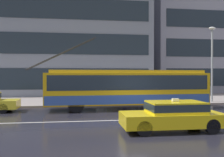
{
  "coord_description": "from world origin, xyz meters",
  "views": [
    {
      "loc": [
        -3.8,
        -14.49,
        2.4
      ],
      "look_at": [
        -1.2,
        3.57,
        2.16
      ],
      "focal_mm": 40.93,
      "sensor_mm": 36.0,
      "label": 1
    }
  ],
  "objects_px": {
    "trolleybus": "(127,88)",
    "taxi_oncoming_near": "(173,114)",
    "pedestrian_approaching_curb": "(109,84)",
    "pedestrian_at_shelter": "(124,85)",
    "pedestrian_walking_past": "(75,82)",
    "bus_shelter": "(117,80)",
    "street_lamp": "(212,57)"
  },
  "relations": [
    {
      "from": "trolleybus",
      "to": "pedestrian_at_shelter",
      "type": "distance_m",
      "value": 3.19
    },
    {
      "from": "pedestrian_approaching_curb",
      "to": "street_lamp",
      "type": "height_order",
      "value": "street_lamp"
    },
    {
      "from": "pedestrian_approaching_curb",
      "to": "pedestrian_walking_past",
      "type": "relative_size",
      "value": 0.93
    },
    {
      "from": "trolleybus",
      "to": "pedestrian_walking_past",
      "type": "bearing_deg",
      "value": 136.18
    },
    {
      "from": "bus_shelter",
      "to": "pedestrian_walking_past",
      "type": "bearing_deg",
      "value": 176.88
    },
    {
      "from": "taxi_oncoming_near",
      "to": "pedestrian_approaching_curb",
      "type": "height_order",
      "value": "pedestrian_approaching_curb"
    },
    {
      "from": "pedestrian_walking_past",
      "to": "trolleybus",
      "type": "bearing_deg",
      "value": -43.82
    },
    {
      "from": "street_lamp",
      "to": "taxi_oncoming_near",
      "type": "bearing_deg",
      "value": -126.98
    },
    {
      "from": "pedestrian_at_shelter",
      "to": "pedestrian_walking_past",
      "type": "height_order",
      "value": "pedestrian_walking_past"
    },
    {
      "from": "pedestrian_approaching_curb",
      "to": "pedestrian_walking_past",
      "type": "xyz_separation_m",
      "value": [
        -2.7,
        1.04,
        0.13
      ]
    },
    {
      "from": "pedestrian_approaching_curb",
      "to": "pedestrian_at_shelter",
      "type": "bearing_deg",
      "value": 29.01
    },
    {
      "from": "taxi_oncoming_near",
      "to": "pedestrian_at_shelter",
      "type": "distance_m",
      "value": 10.36
    },
    {
      "from": "street_lamp",
      "to": "pedestrian_at_shelter",
      "type": "bearing_deg",
      "value": 175.41
    },
    {
      "from": "bus_shelter",
      "to": "street_lamp",
      "type": "bearing_deg",
      "value": -5.18
    },
    {
      "from": "trolleybus",
      "to": "pedestrian_approaching_curb",
      "type": "bearing_deg",
      "value": 111.0
    },
    {
      "from": "trolleybus",
      "to": "pedestrian_at_shelter",
      "type": "bearing_deg",
      "value": 83.3
    },
    {
      "from": "pedestrian_walking_past",
      "to": "street_lamp",
      "type": "relative_size",
      "value": 0.32
    },
    {
      "from": "bus_shelter",
      "to": "pedestrian_walking_past",
      "type": "relative_size",
      "value": 1.75
    },
    {
      "from": "trolleybus",
      "to": "street_lamp",
      "type": "bearing_deg",
      "value": 18.11
    },
    {
      "from": "trolleybus",
      "to": "bus_shelter",
      "type": "height_order",
      "value": "trolleybus"
    },
    {
      "from": "trolleybus",
      "to": "bus_shelter",
      "type": "bearing_deg",
      "value": 93.61
    },
    {
      "from": "pedestrian_approaching_curb",
      "to": "street_lamp",
      "type": "distance_m",
      "value": 9.08
    },
    {
      "from": "pedestrian_approaching_curb",
      "to": "pedestrian_walking_past",
      "type": "distance_m",
      "value": 2.89
    },
    {
      "from": "pedestrian_at_shelter",
      "to": "street_lamp",
      "type": "bearing_deg",
      "value": -4.59
    },
    {
      "from": "pedestrian_at_shelter",
      "to": "street_lamp",
      "type": "height_order",
      "value": "street_lamp"
    },
    {
      "from": "taxi_oncoming_near",
      "to": "pedestrian_at_shelter",
      "type": "xyz_separation_m",
      "value": [
        -0.16,
        10.32,
        0.9
      ]
    },
    {
      "from": "taxi_oncoming_near",
      "to": "street_lamp",
      "type": "xyz_separation_m",
      "value": [
        7.32,
        9.72,
        3.21
      ]
    },
    {
      "from": "trolleybus",
      "to": "pedestrian_approaching_curb",
      "type": "xyz_separation_m",
      "value": [
        -0.94,
        2.44,
        0.15
      ]
    },
    {
      "from": "taxi_oncoming_near",
      "to": "street_lamp",
      "type": "height_order",
      "value": "street_lamp"
    },
    {
      "from": "trolleybus",
      "to": "taxi_oncoming_near",
      "type": "bearing_deg",
      "value": -85.72
    },
    {
      "from": "pedestrian_approaching_curb",
      "to": "bus_shelter",
      "type": "bearing_deg",
      "value": 49.62
    },
    {
      "from": "pedestrian_at_shelter",
      "to": "pedestrian_approaching_curb",
      "type": "relative_size",
      "value": 0.99
    }
  ]
}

